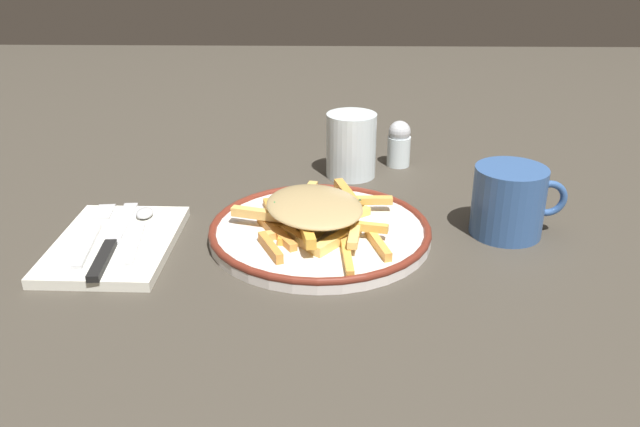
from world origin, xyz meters
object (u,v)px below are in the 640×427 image
(plate, at_px, (320,231))
(napkin, at_px, (115,244))
(fork, at_px, (94,233))
(salt_shaker, at_px, (399,143))
(knife, at_px, (111,244))
(coffee_mug, at_px, (509,201))
(water_glass, at_px, (351,145))
(spoon, at_px, (141,225))
(fries_heap, at_px, (316,213))

(plate, xyz_separation_m, napkin, (-0.25, -0.03, -0.00))
(fork, xyz_separation_m, salt_shaker, (0.40, 0.29, 0.02))
(plate, relative_size, knife, 1.33)
(napkin, bearing_deg, coffee_mug, 6.25)
(fork, distance_m, salt_shaker, 0.49)
(coffee_mug, distance_m, salt_shaker, 0.27)
(fork, height_order, coffee_mug, coffee_mug)
(fork, xyz_separation_m, knife, (0.03, -0.03, 0.00))
(plate, distance_m, coffee_mug, 0.24)
(coffee_mug, relative_size, salt_shaker, 1.60)
(water_glass, height_order, salt_shaker, water_glass)
(spoon, bearing_deg, fork, -157.06)
(coffee_mug, bearing_deg, fries_heap, -175.29)
(spoon, relative_size, coffee_mug, 1.29)
(fork, bearing_deg, coffee_mug, 4.56)
(water_glass, xyz_separation_m, coffee_mug, (0.19, -0.20, -0.00))
(plate, relative_size, salt_shaker, 3.77)
(napkin, distance_m, knife, 0.02)
(fries_heap, distance_m, water_glass, 0.23)
(spoon, xyz_separation_m, coffee_mug, (0.46, 0.02, 0.03))
(spoon, xyz_separation_m, water_glass, (0.27, 0.22, 0.03))
(salt_shaker, bearing_deg, fries_heap, -115.07)
(fries_heap, bearing_deg, coffee_mug, 4.71)
(fork, bearing_deg, fries_heap, 4.43)
(knife, height_order, salt_shaker, salt_shaker)
(spoon, bearing_deg, water_glass, 39.30)
(fork, height_order, knife, knife)
(fork, bearing_deg, plate, 4.48)
(coffee_mug, bearing_deg, fork, -175.44)
(fries_heap, bearing_deg, plate, 7.72)
(knife, distance_m, spoon, 0.06)
(fries_heap, bearing_deg, knife, -167.91)
(napkin, distance_m, water_glass, 0.39)
(napkin, relative_size, water_glass, 2.06)
(coffee_mug, bearing_deg, salt_shaker, 115.21)
(knife, relative_size, salt_shaker, 2.84)
(napkin, distance_m, fork, 0.03)
(fries_heap, bearing_deg, fork, -175.57)
(water_glass, bearing_deg, coffee_mug, -46.02)
(napkin, bearing_deg, fork, 157.50)
(fries_heap, relative_size, water_glass, 2.36)
(plate, height_order, spoon, spoon)
(fries_heap, distance_m, spoon, 0.22)
(coffee_mug, bearing_deg, water_glass, 133.98)
(plate, xyz_separation_m, fries_heap, (-0.00, -0.00, 0.03))
(plate, height_order, water_glass, water_glass)
(knife, xyz_separation_m, water_glass, (0.29, 0.27, 0.03))
(salt_shaker, bearing_deg, spoon, -142.43)
(water_glass, relative_size, coffee_mug, 0.83)
(fries_heap, xyz_separation_m, spoon, (-0.22, 0.00, -0.02))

